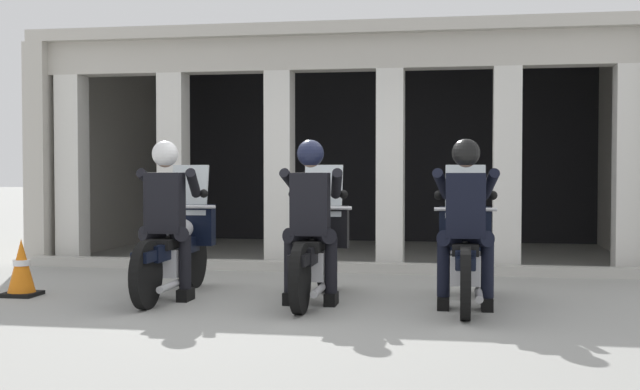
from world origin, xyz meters
TOP-DOWN VIEW (x-y plane):
  - ground_plane at (0.00, 3.00)m, footprint 80.00×80.00m
  - station_building at (-0.23, 4.84)m, footprint 8.52×4.64m
  - kerb_strip at (-0.23, 2.10)m, footprint 8.02×0.24m
  - motorcycle_left at (-1.46, -0.11)m, footprint 0.62×2.04m
  - police_officer_left at (-1.46, -0.39)m, footprint 0.63×0.61m
  - motorcycle_center at (0.00, -0.12)m, footprint 0.62×2.04m
  - police_officer_center at (0.00, -0.41)m, footprint 0.63×0.61m
  - motorcycle_right at (1.47, -0.16)m, footprint 0.62×2.04m
  - police_officer_right at (1.46, -0.45)m, footprint 0.63×0.61m
  - traffic_cone_flank at (-3.02, -0.40)m, footprint 0.34×0.34m

SIDE VIEW (x-z plane):
  - ground_plane at x=0.00m, z-range 0.00..0.00m
  - kerb_strip at x=-0.23m, z-range 0.00..0.12m
  - traffic_cone_flank at x=-3.02m, z-range -0.01..0.58m
  - motorcycle_left at x=-1.46m, z-range -0.17..1.17m
  - motorcycle_center at x=0.00m, z-range -0.17..1.17m
  - motorcycle_right at x=1.47m, z-range -0.17..1.17m
  - police_officer_left at x=-1.46m, z-range 0.15..1.73m
  - police_officer_center at x=0.00m, z-range 0.15..1.73m
  - police_officer_right at x=1.46m, z-range 0.15..1.73m
  - station_building at x=-0.23m, z-range 0.39..3.58m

